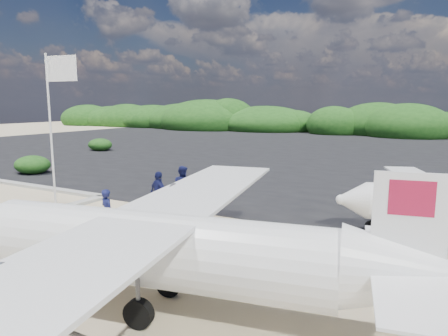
# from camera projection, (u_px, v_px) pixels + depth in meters

# --- Properties ---
(ground) EXTENTS (160.00, 160.00, 0.00)m
(ground) POSITION_uv_depth(u_px,v_px,m) (91.00, 243.00, 13.57)
(ground) COLOR beige
(asphalt_apron) EXTENTS (90.00, 50.00, 0.04)m
(asphalt_apron) POSITION_uv_depth(u_px,v_px,m) (323.00, 152.00, 39.58)
(asphalt_apron) COLOR #B2B2B2
(asphalt_apron) RESTS_ON ground
(vegetation_band) EXTENTS (124.00, 8.00, 4.40)m
(vegetation_band) POSITION_uv_depth(u_px,v_px,m) (366.00, 135.00, 61.25)
(vegetation_band) COLOR #B2B2B2
(vegetation_band) RESTS_ON ground
(flagpole) EXTENTS (1.34, 0.71, 6.41)m
(flagpole) POSITION_uv_depth(u_px,v_px,m) (58.00, 233.00, 14.61)
(flagpole) COLOR white
(flagpole) RESTS_ON ground
(signboard) EXTENTS (1.81, 0.49, 1.49)m
(signboard) POSITION_uv_depth(u_px,v_px,m) (95.00, 262.00, 11.94)
(signboard) COLOR brown
(signboard) RESTS_ON ground
(crew_a) EXTENTS (0.72, 0.59, 1.72)m
(crew_a) POSITION_uv_depth(u_px,v_px,m) (107.00, 213.00, 14.20)
(crew_a) COLOR #14184B
(crew_a) RESTS_ON ground
(crew_b) EXTENTS (1.16, 1.05, 1.96)m
(crew_b) POSITION_uv_depth(u_px,v_px,m) (183.00, 187.00, 17.96)
(crew_b) COLOR #14184B
(crew_b) RESTS_ON ground
(crew_c) EXTENTS (1.21, 0.79, 1.91)m
(crew_c) POSITION_uv_depth(u_px,v_px,m) (159.00, 194.00, 16.76)
(crew_c) COLOR #14184B
(crew_c) RESTS_ON ground
(aircraft_small) EXTENTS (9.57, 9.57, 2.68)m
(aircraft_small) POSITION_uv_depth(u_px,v_px,m) (215.00, 144.00, 47.43)
(aircraft_small) COLOR #B2B2B2
(aircraft_small) RESTS_ON ground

